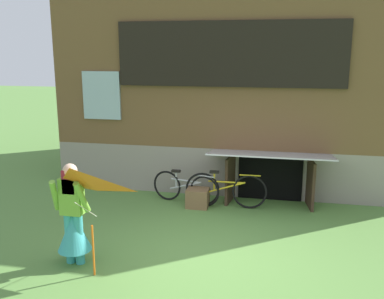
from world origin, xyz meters
The scene contains 7 objects.
ground_plane centered at (0.00, 0.00, 0.00)m, with size 60.00×60.00×0.00m, color #56843D.
log_house centered at (0.00, 5.59, 2.47)m, with size 8.20×6.31×4.93m.
person centered at (-1.94, -0.64, 0.68)m, with size 0.61×0.52×1.62m.
kite centered at (-1.63, -1.23, 1.29)m, with size 1.03×1.11×1.58m.
bicycle_yellow centered at (0.06, 2.31, 0.38)m, with size 1.73×0.09×0.79m.
bicycle_silver centered at (-0.84, 2.38, 0.35)m, with size 1.55×0.42×0.72m.
wooden_crate centered at (-0.52, 2.19, 0.20)m, with size 0.46×0.39×0.40m, color brown.
Camera 1 is at (1.12, -6.39, 3.28)m, focal length 40.47 mm.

